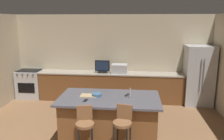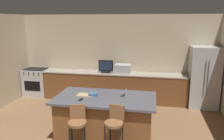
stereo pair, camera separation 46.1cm
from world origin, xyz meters
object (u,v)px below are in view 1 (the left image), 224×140
microwave (119,69)px  cutting_board (89,96)px  fruit_bowl (97,95)px  cell_phone (85,100)px  kitchen_island (109,117)px  tv_remote (127,95)px  tv_monitor (102,67)px  bar_stool_right (123,127)px  refrigerator (198,75)px  range_oven (30,84)px  bar_stool_left (85,128)px

microwave → cutting_board: size_ratio=1.31×
fruit_bowl → cell_phone: bearing=-122.8°
kitchen_island → tv_remote: 0.61m
tv_monitor → bar_stool_right: size_ratio=0.46×
refrigerator → tv_remote: refrigerator is taller
refrigerator → range_oven: (-5.29, 0.06, -0.43)m
cell_phone → tv_remote: (0.83, 0.41, 0.01)m
range_oven → cutting_board: 3.38m
kitchen_island → microwave: bearing=88.7°
tv_monitor → microwave: bearing=5.6°
refrigerator → bar_stool_right: (-2.08, -3.01, -0.29)m
fruit_bowl → range_oven: bearing=138.5°
bar_stool_left → tv_remote: bar_stool_left is taller
refrigerator → cutting_board: bearing=-141.9°
cutting_board → fruit_bowl: bearing=-1.9°
refrigerator → bar_stool_right: 3.67m
refrigerator → fruit_bowl: 3.50m
cutting_board → tv_monitor: bearing=91.0°
fruit_bowl → cutting_board: bearing=178.1°
kitchen_island → microwave: 2.40m
microwave → bar_stool_left: bearing=-97.4°
kitchen_island → bar_stool_left: (-0.35, -0.78, 0.12)m
bar_stool_right → cell_phone: bearing=160.7°
refrigerator → tv_remote: bearing=-134.1°
fruit_bowl → microwave: bearing=82.0°
kitchen_island → microwave: (0.05, 2.34, 0.57)m
cell_phone → cutting_board: 0.29m
cell_phone → tv_remote: bearing=33.4°
refrigerator → range_oven: size_ratio=1.94×
refrigerator → bar_stool_right: refrigerator is taller
range_oven → cell_phone: (2.42, -2.58, 0.45)m
microwave → cell_phone: size_ratio=3.20×
cutting_board → refrigerator: bearing=38.1°
microwave → bar_stool_right: microwave is taller
bar_stool_right → range_oven: bearing=148.6°
bar_stool_left → microwave: bearing=69.1°
kitchen_island → refrigerator: size_ratio=1.20×
tv_remote → fruit_bowl: bearing=-145.9°
range_oven → tv_monitor: (2.40, -0.05, 0.62)m
fruit_bowl → cutting_board: 0.17m
bar_stool_right → cell_phone: size_ratio=6.62×
cell_phone → microwave: bearing=85.7°
tv_monitor → refrigerator: bearing=-0.1°
fruit_bowl → tv_remote: (0.64, 0.13, -0.02)m
range_oven → bar_stool_left: (2.52, -3.12, 0.12)m
microwave → bar_stool_left: size_ratio=0.50×
refrigerator → tv_monitor: 2.90m
kitchen_island → fruit_bowl: (-0.27, 0.03, 0.48)m
tv_monitor → cell_phone: bearing=-89.5°
kitchen_island → tv_remote: size_ratio=12.49×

